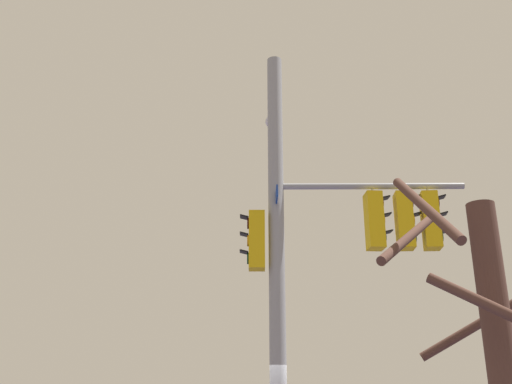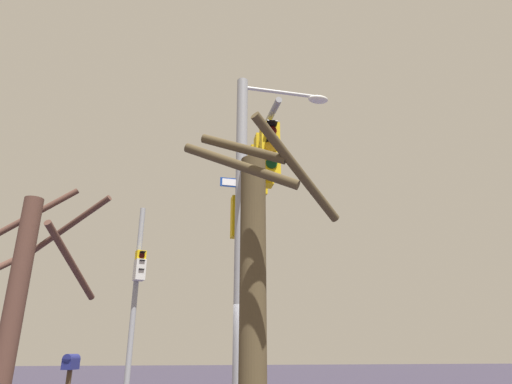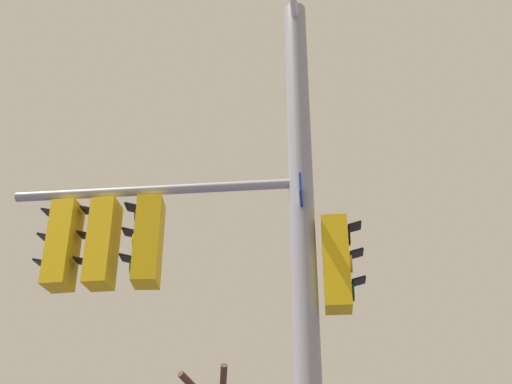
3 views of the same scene
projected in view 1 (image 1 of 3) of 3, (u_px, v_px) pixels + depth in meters
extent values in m
cylinder|color=gray|center=(277.00, 262.00, 10.93)|extent=(0.30, 0.30, 8.67)
cylinder|color=silver|center=(273.00, 96.00, 13.39)|extent=(0.24, 2.26, 0.10)
ellipsoid|color=silver|center=(273.00, 122.00, 14.42)|extent=(0.40, 0.62, 0.20)
cylinder|color=gray|center=(370.00, 186.00, 11.42)|extent=(3.64, 0.35, 0.12)
cube|color=gold|center=(374.00, 221.00, 11.19)|extent=(0.35, 0.40, 1.10)
cylinder|color=#2F0403|center=(382.00, 204.00, 11.31)|extent=(0.06, 0.22, 0.22)
cube|color=black|center=(385.00, 198.00, 11.36)|extent=(0.19, 0.23, 0.06)
cylinder|color=#F2A814|center=(383.00, 221.00, 11.20)|extent=(0.06, 0.22, 0.22)
cube|color=black|center=(386.00, 215.00, 11.24)|extent=(0.19, 0.23, 0.06)
cylinder|color=black|center=(384.00, 238.00, 11.08)|extent=(0.06, 0.22, 0.22)
cube|color=black|center=(388.00, 232.00, 11.13)|extent=(0.19, 0.23, 0.06)
cylinder|color=gray|center=(372.00, 190.00, 11.40)|extent=(0.04, 0.04, 0.15)
cube|color=gold|center=(404.00, 221.00, 11.18)|extent=(0.31, 0.37, 1.10)
cylinder|color=#2F0403|center=(411.00, 204.00, 11.29)|extent=(0.03, 0.22, 0.22)
cube|color=black|center=(415.00, 198.00, 11.33)|extent=(0.17, 0.21, 0.06)
cylinder|color=#F2A814|center=(413.00, 221.00, 11.17)|extent=(0.03, 0.22, 0.22)
cube|color=black|center=(416.00, 214.00, 11.21)|extent=(0.17, 0.21, 0.06)
cylinder|color=black|center=(415.00, 238.00, 11.06)|extent=(0.03, 0.22, 0.22)
cube|color=black|center=(418.00, 232.00, 11.09)|extent=(0.17, 0.21, 0.06)
cylinder|color=gray|center=(401.00, 190.00, 11.39)|extent=(0.04, 0.04, 0.15)
cube|color=gold|center=(431.00, 221.00, 11.18)|extent=(0.30, 0.36, 1.10)
cylinder|color=#2F0403|center=(438.00, 203.00, 11.28)|extent=(0.03, 0.22, 0.22)
cube|color=black|center=(441.00, 197.00, 11.31)|extent=(0.16, 0.21, 0.06)
cylinder|color=#F2A814|center=(439.00, 220.00, 11.16)|extent=(0.03, 0.22, 0.22)
cube|color=black|center=(443.00, 214.00, 11.20)|extent=(0.16, 0.21, 0.06)
cylinder|color=black|center=(441.00, 238.00, 11.05)|extent=(0.03, 0.22, 0.22)
cube|color=black|center=(445.00, 232.00, 11.08)|extent=(0.16, 0.21, 0.06)
cylinder|color=gray|center=(427.00, 190.00, 11.39)|extent=(0.04, 0.04, 0.15)
cube|color=gold|center=(257.00, 241.00, 11.07)|extent=(0.32, 0.38, 1.10)
cylinder|color=#2F0403|center=(248.00, 223.00, 11.19)|extent=(0.05, 0.22, 0.22)
cube|color=black|center=(244.00, 217.00, 11.23)|extent=(0.18, 0.22, 0.06)
cylinder|color=#F2A814|center=(248.00, 241.00, 11.07)|extent=(0.05, 0.22, 0.22)
cube|color=black|center=(244.00, 234.00, 11.11)|extent=(0.18, 0.22, 0.06)
cylinder|color=black|center=(248.00, 258.00, 10.96)|extent=(0.05, 0.22, 0.22)
cube|color=black|center=(244.00, 252.00, 11.00)|extent=(0.18, 0.22, 0.06)
cube|color=navy|center=(276.00, 200.00, 11.34)|extent=(0.11, 1.10, 0.24)
cube|color=white|center=(277.00, 200.00, 11.34)|extent=(0.09, 1.00, 0.18)
cylinder|color=#51352B|center=(489.00, 306.00, 5.96)|extent=(1.15, 0.55, 0.78)
cylinder|color=#51352B|center=(408.00, 238.00, 7.26)|extent=(1.04, 1.65, 1.03)
cylinder|color=#51352B|center=(492.00, 317.00, 7.24)|extent=(1.77, 0.58, 1.03)
cylinder|color=#51352B|center=(425.00, 208.00, 6.72)|extent=(0.47, 1.43, 1.23)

